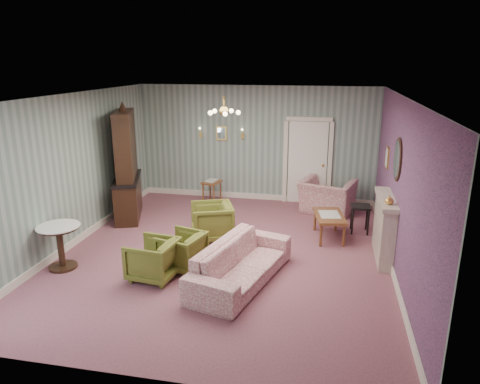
% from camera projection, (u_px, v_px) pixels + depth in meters
% --- Properties ---
extents(floor, '(7.00, 7.00, 0.00)m').
position_uv_depth(floor, '(225.00, 253.00, 8.33)').
color(floor, '#8B5161').
rests_on(floor, ground).
extents(ceiling, '(7.00, 7.00, 0.00)m').
position_uv_depth(ceiling, '(224.00, 96.00, 7.50)').
color(ceiling, white).
rests_on(ceiling, ground).
extents(wall_back, '(6.00, 0.00, 6.00)m').
position_uv_depth(wall_back, '(256.00, 144.00, 11.20)').
color(wall_back, slate).
rests_on(wall_back, ground).
extents(wall_front, '(6.00, 0.00, 6.00)m').
position_uv_depth(wall_front, '(148.00, 263.00, 4.62)').
color(wall_front, slate).
rests_on(wall_front, ground).
extents(wall_left, '(0.00, 7.00, 7.00)m').
position_uv_depth(wall_left, '(72.00, 171.00, 8.48)').
color(wall_left, slate).
rests_on(wall_left, ground).
extents(wall_right, '(0.00, 7.00, 7.00)m').
position_uv_depth(wall_right, '(401.00, 188.00, 7.34)').
color(wall_right, slate).
rests_on(wall_right, ground).
extents(wall_right_floral, '(0.00, 7.00, 7.00)m').
position_uv_depth(wall_right_floral, '(400.00, 188.00, 7.35)').
color(wall_right_floral, '#B1588A').
rests_on(wall_right_floral, ground).
extents(door, '(1.12, 0.12, 2.16)m').
position_uv_depth(door, '(307.00, 161.00, 11.02)').
color(door, white).
rests_on(door, floor).
extents(olive_chair_a, '(0.76, 0.80, 0.75)m').
position_uv_depth(olive_chair_a, '(153.00, 257.00, 7.28)').
color(olive_chair_a, brown).
rests_on(olive_chair_a, floor).
extents(olive_chair_b, '(0.81, 0.84, 0.72)m').
position_uv_depth(olive_chair_b, '(182.00, 249.00, 7.65)').
color(olive_chair_b, brown).
rests_on(olive_chair_b, floor).
extents(olive_chair_c, '(0.98, 1.01, 0.82)m').
position_uv_depth(olive_chair_c, '(212.00, 220.00, 8.88)').
color(olive_chair_c, brown).
rests_on(olive_chair_c, floor).
extents(sofa_chintz, '(1.24, 2.37, 0.89)m').
position_uv_depth(sofa_chintz, '(241.00, 256.00, 7.17)').
color(sofa_chintz, '#9D3F5D').
rests_on(sofa_chintz, floor).
extents(wingback_chair, '(1.37, 1.09, 1.04)m').
position_uv_depth(wingback_chair, '(327.00, 191.00, 10.47)').
color(wingback_chair, '#9D3F5D').
rests_on(wingback_chair, floor).
extents(dresser, '(1.03, 1.64, 2.58)m').
position_uv_depth(dresser, '(126.00, 162.00, 9.92)').
color(dresser, black).
rests_on(dresser, floor).
extents(fireplace, '(0.30, 1.40, 1.16)m').
position_uv_depth(fireplace, '(384.00, 228.00, 7.99)').
color(fireplace, beige).
rests_on(fireplace, floor).
extents(mantel_vase, '(0.15, 0.15, 0.15)m').
position_uv_depth(mantel_vase, '(389.00, 200.00, 7.44)').
color(mantel_vase, gold).
rests_on(mantel_vase, fireplace).
extents(oval_mirror, '(0.04, 0.76, 0.84)m').
position_uv_depth(oval_mirror, '(397.00, 159.00, 7.61)').
color(oval_mirror, white).
rests_on(oval_mirror, wall_right).
extents(framed_print, '(0.04, 0.34, 0.42)m').
position_uv_depth(framed_print, '(387.00, 157.00, 8.95)').
color(framed_print, gold).
rests_on(framed_print, wall_right).
extents(coffee_table, '(0.72, 1.08, 0.51)m').
position_uv_depth(coffee_table, '(329.00, 226.00, 8.97)').
color(coffee_table, brown).
rests_on(coffee_table, floor).
extents(side_table_black, '(0.41, 0.41, 0.59)m').
position_uv_depth(side_table_black, '(360.00, 219.00, 9.26)').
color(side_table_black, black).
rests_on(side_table_black, floor).
extents(pedestal_table, '(0.92, 0.92, 0.79)m').
position_uv_depth(pedestal_table, '(61.00, 247.00, 7.64)').
color(pedestal_table, black).
rests_on(pedestal_table, floor).
extents(nesting_table, '(0.48, 0.56, 0.64)m').
position_uv_depth(nesting_table, '(212.00, 191.00, 11.13)').
color(nesting_table, brown).
rests_on(nesting_table, floor).
extents(gilt_mirror_back, '(0.28, 0.06, 0.36)m').
position_uv_depth(gilt_mirror_back, '(221.00, 133.00, 11.26)').
color(gilt_mirror_back, gold).
rests_on(gilt_mirror_back, wall_back).
extents(sconce_left, '(0.16, 0.12, 0.30)m').
position_uv_depth(sconce_left, '(200.00, 133.00, 11.35)').
color(sconce_left, gold).
rests_on(sconce_left, wall_back).
extents(sconce_right, '(0.16, 0.12, 0.30)m').
position_uv_depth(sconce_right, '(242.00, 134.00, 11.14)').
color(sconce_right, gold).
rests_on(sconce_right, wall_back).
extents(chandelier, '(0.56, 0.56, 0.36)m').
position_uv_depth(chandelier, '(224.00, 112.00, 7.57)').
color(chandelier, gold).
rests_on(chandelier, ceiling).
extents(burgundy_cushion, '(0.41, 0.28, 0.39)m').
position_uv_depth(burgundy_cushion, '(325.00, 194.00, 10.35)').
color(burgundy_cushion, maroon).
rests_on(burgundy_cushion, wingback_chair).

